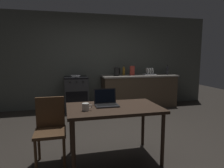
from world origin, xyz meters
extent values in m
plane|color=#2D2823|center=(0.00, 0.00, 0.00)|extent=(12.00, 12.00, 0.00)
cube|color=#4C504A|center=(0.30, 2.33, 1.30)|extent=(6.40, 0.10, 2.60)
cube|color=#4C3D2D|center=(1.29, 1.98, 0.43)|extent=(2.10, 0.60, 0.87)
cube|color=gray|center=(1.29, 1.98, 0.89)|extent=(2.16, 0.64, 0.04)
cube|color=#2D2D30|center=(-0.49, 1.98, 0.43)|extent=(0.60, 0.60, 0.87)
cube|color=black|center=(-0.49, 1.98, 0.89)|extent=(0.60, 0.60, 0.04)
cube|color=black|center=(-0.49, 1.68, 0.36)|extent=(0.54, 0.01, 0.40)
cylinder|color=black|center=(-0.65, 1.67, 0.81)|extent=(0.04, 0.02, 0.04)
cylinder|color=black|center=(-0.49, 1.67, 0.81)|extent=(0.04, 0.02, 0.04)
cylinder|color=black|center=(-0.33, 1.67, 0.81)|extent=(0.04, 0.02, 0.04)
cube|color=#332319|center=(-0.14, -0.72, 0.73)|extent=(1.27, 0.78, 0.04)
cylinder|color=#332319|center=(-0.72, -1.06, 0.36)|extent=(0.05, 0.05, 0.71)
cylinder|color=#332319|center=(0.43, -1.06, 0.36)|extent=(0.05, 0.05, 0.71)
cylinder|color=#332319|center=(-0.72, -0.39, 0.36)|extent=(0.05, 0.05, 0.71)
cylinder|color=#332319|center=(0.43, -0.39, 0.36)|extent=(0.05, 0.05, 0.71)
cube|color=#4C331E|center=(-0.99, -0.68, 0.44)|extent=(0.40, 0.40, 0.04)
cube|color=#4C331E|center=(-0.99, -0.50, 0.67)|extent=(0.38, 0.04, 0.42)
cylinder|color=#4C331E|center=(-1.16, -0.85, 0.21)|extent=(0.04, 0.04, 0.42)
cylinder|color=#4C331E|center=(-0.82, -0.85, 0.21)|extent=(0.04, 0.04, 0.42)
cylinder|color=#4C331E|center=(-1.16, -0.51, 0.21)|extent=(0.04, 0.04, 0.42)
cylinder|color=#4C331E|center=(-0.82, -0.51, 0.21)|extent=(0.04, 0.04, 0.42)
cube|color=#232326|center=(-0.23, -0.68, 0.76)|extent=(0.32, 0.22, 0.02)
cube|color=black|center=(-0.23, -0.66, 0.77)|extent=(0.28, 0.12, 0.00)
cube|color=#232326|center=(-0.23, -0.55, 0.87)|extent=(0.32, 0.04, 0.21)
cube|color=black|center=(-0.23, -0.56, 0.87)|extent=(0.29, 0.03, 0.18)
cylinder|color=black|center=(0.62, 1.98, 0.92)|extent=(0.17, 0.17, 0.02)
cylinder|color=black|center=(0.62, 1.98, 1.03)|extent=(0.16, 0.16, 0.21)
cylinder|color=black|center=(0.62, 1.98, 1.14)|extent=(0.09, 0.09, 0.02)
cube|color=black|center=(0.71, 1.98, 1.04)|extent=(0.02, 0.02, 0.15)
cylinder|color=#2D2D33|center=(2.14, 1.93, 1.01)|extent=(0.07, 0.07, 0.21)
cone|color=#2D2D33|center=(2.14, 1.93, 1.14)|extent=(0.07, 0.07, 0.06)
cylinder|color=black|center=(2.14, 1.93, 1.18)|extent=(0.03, 0.03, 0.02)
cylinder|color=gray|center=(-0.50, 1.96, 0.91)|extent=(0.26, 0.26, 0.01)
torus|color=gray|center=(-0.50, 1.96, 0.94)|extent=(0.27, 0.27, 0.02)
cylinder|color=black|center=(-0.50, 1.74, 0.93)|extent=(0.02, 0.18, 0.02)
cylinder|color=silver|center=(-0.54, -0.83, 0.80)|extent=(0.09, 0.09, 0.10)
torus|color=silver|center=(-0.48, -0.83, 0.81)|extent=(0.05, 0.01, 0.05)
cube|color=#B2382D|center=(1.08, 2.00, 1.04)|extent=(0.13, 0.05, 0.27)
cube|color=silver|center=(1.60, 1.98, 0.92)|extent=(0.34, 0.26, 0.03)
cylinder|color=white|center=(1.53, 1.98, 1.03)|extent=(0.04, 0.18, 0.18)
cylinder|color=white|center=(1.60, 1.98, 1.03)|extent=(0.04, 0.18, 0.18)
cylinder|color=white|center=(1.67, 1.98, 1.03)|extent=(0.04, 0.18, 0.18)
cylinder|color=#8C601E|center=(0.85, 2.06, 1.01)|extent=(0.07, 0.07, 0.20)
cone|color=#8C601E|center=(0.85, 2.06, 1.14)|extent=(0.07, 0.07, 0.06)
cylinder|color=black|center=(0.85, 2.06, 1.18)|extent=(0.03, 0.03, 0.02)
camera|label=1|loc=(-0.79, -3.29, 1.43)|focal=31.82mm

